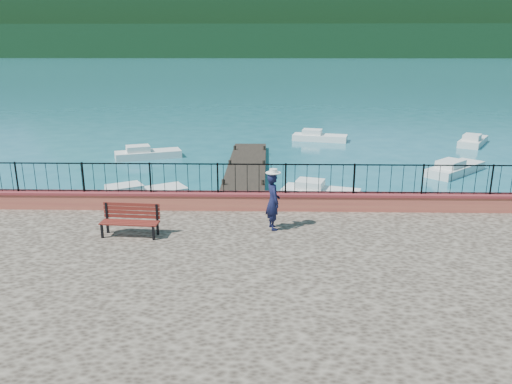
{
  "coord_description": "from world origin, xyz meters",
  "views": [
    {
      "loc": [
        -0.89,
        -11.89,
        6.37
      ],
      "look_at": [
        -1.22,
        2.0,
        2.3
      ],
      "focal_mm": 35.0,
      "sensor_mm": 36.0,
      "label": 1
    }
  ],
  "objects_px": {
    "boat_3": "(148,151)",
    "boat_4": "(320,135)",
    "person": "(273,201)",
    "boat_1": "(321,189)",
    "boat_2": "(456,166)",
    "park_bench": "(130,227)",
    "boat_0": "(139,192)",
    "boat_5": "(473,139)"
  },
  "relations": [
    {
      "from": "boat_3",
      "to": "person",
      "type": "bearing_deg",
      "value": -84.56
    },
    {
      "from": "boat_2",
      "to": "boat_1",
      "type": "bearing_deg",
      "value": 168.24
    },
    {
      "from": "boat_3",
      "to": "boat_1",
      "type": "bearing_deg",
      "value": -60.6
    },
    {
      "from": "boat_0",
      "to": "boat_3",
      "type": "height_order",
      "value": "same"
    },
    {
      "from": "park_bench",
      "to": "boat_4",
      "type": "height_order",
      "value": "park_bench"
    },
    {
      "from": "boat_1",
      "to": "person",
      "type": "bearing_deg",
      "value": -89.76
    },
    {
      "from": "boat_1",
      "to": "boat_4",
      "type": "distance_m",
      "value": 13.9
    },
    {
      "from": "park_bench",
      "to": "boat_0",
      "type": "distance_m",
      "value": 7.45
    },
    {
      "from": "park_bench",
      "to": "boat_3",
      "type": "xyz_separation_m",
      "value": [
        -3.21,
        15.64,
        -1.08
      ]
    },
    {
      "from": "boat_1",
      "to": "boat_5",
      "type": "xyz_separation_m",
      "value": [
        11.48,
        12.62,
        0.0
      ]
    },
    {
      "from": "boat_1",
      "to": "boat_4",
      "type": "bearing_deg",
      "value": 101.86
    },
    {
      "from": "boat_0",
      "to": "boat_3",
      "type": "relative_size",
      "value": 1.07
    },
    {
      "from": "boat_1",
      "to": "boat_3",
      "type": "relative_size",
      "value": 0.87
    },
    {
      "from": "boat_1",
      "to": "boat_3",
      "type": "bearing_deg",
      "value": 157.13
    },
    {
      "from": "boat_2",
      "to": "park_bench",
      "type": "bearing_deg",
      "value": 178.36
    },
    {
      "from": "boat_2",
      "to": "boat_3",
      "type": "height_order",
      "value": "same"
    },
    {
      "from": "park_bench",
      "to": "boat_5",
      "type": "relative_size",
      "value": 0.46
    },
    {
      "from": "boat_2",
      "to": "boat_4",
      "type": "bearing_deg",
      "value": 80.08
    },
    {
      "from": "boat_4",
      "to": "boat_5",
      "type": "relative_size",
      "value": 1.02
    },
    {
      "from": "person",
      "to": "boat_4",
      "type": "relative_size",
      "value": 0.45
    },
    {
      "from": "boat_0",
      "to": "boat_4",
      "type": "xyz_separation_m",
      "value": [
        9.15,
        14.34,
        0.0
      ]
    },
    {
      "from": "boat_2",
      "to": "boat_5",
      "type": "height_order",
      "value": "same"
    },
    {
      "from": "boat_2",
      "to": "boat_5",
      "type": "bearing_deg",
      "value": 19.47
    },
    {
      "from": "boat_2",
      "to": "boat_5",
      "type": "xyz_separation_m",
      "value": [
        4.0,
        7.94,
        0.0
      ]
    },
    {
      "from": "person",
      "to": "boat_1",
      "type": "relative_size",
      "value": 0.51
    },
    {
      "from": "park_bench",
      "to": "person",
      "type": "height_order",
      "value": "person"
    },
    {
      "from": "boat_1",
      "to": "boat_3",
      "type": "height_order",
      "value": "same"
    },
    {
      "from": "boat_4",
      "to": "boat_5",
      "type": "bearing_deg",
      "value": 6.52
    },
    {
      "from": "boat_0",
      "to": "boat_5",
      "type": "bearing_deg",
      "value": 2.81
    },
    {
      "from": "boat_3",
      "to": "boat_4",
      "type": "distance_m",
      "value": 12.24
    },
    {
      "from": "person",
      "to": "boat_3",
      "type": "relative_size",
      "value": 0.45
    },
    {
      "from": "person",
      "to": "boat_2",
      "type": "bearing_deg",
      "value": -55.89
    },
    {
      "from": "park_bench",
      "to": "person",
      "type": "relative_size",
      "value": 0.99
    },
    {
      "from": "boat_5",
      "to": "boat_3",
      "type": "bearing_deg",
      "value": 134.07
    },
    {
      "from": "person",
      "to": "boat_5",
      "type": "height_order",
      "value": "person"
    },
    {
      "from": "park_bench",
      "to": "boat_4",
      "type": "xyz_separation_m",
      "value": [
        7.52,
        21.53,
        -1.08
      ]
    },
    {
      "from": "park_bench",
      "to": "boat_4",
      "type": "relative_size",
      "value": 0.45
    },
    {
      "from": "person",
      "to": "boat_1",
      "type": "distance_m",
      "value": 7.52
    },
    {
      "from": "park_bench",
      "to": "boat_2",
      "type": "height_order",
      "value": "park_bench"
    },
    {
      "from": "boat_2",
      "to": "person",
      "type": "bearing_deg",
      "value": -173.28
    },
    {
      "from": "person",
      "to": "boat_4",
      "type": "bearing_deg",
      "value": -25.89
    },
    {
      "from": "boat_3",
      "to": "boat_0",
      "type": "bearing_deg",
      "value": -99.8
    }
  ]
}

